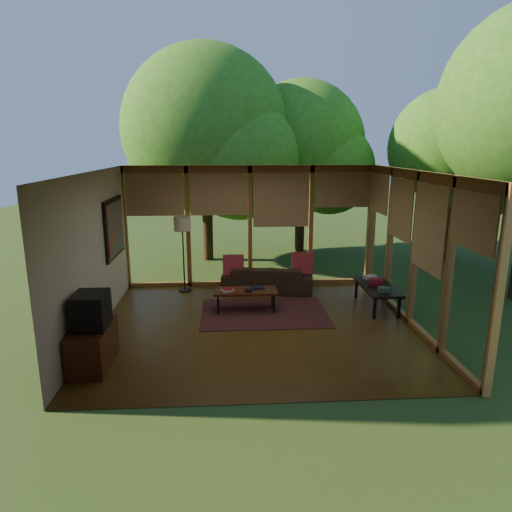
{
  "coord_description": "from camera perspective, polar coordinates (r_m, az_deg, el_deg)",
  "views": [
    {
      "loc": [
        -0.52,
        -7.54,
        3.12
      ],
      "look_at": [
        0.02,
        0.7,
        1.11
      ],
      "focal_mm": 32.0,
      "sensor_mm": 36.0,
      "label": 1
    }
  ],
  "objects": [
    {
      "name": "ct_book_side",
      "position": [
        8.83,
        0.3,
        -3.98
      ],
      "size": [
        0.24,
        0.2,
        0.03
      ],
      "primitive_type": "cube",
      "rotation": [
        0.0,
        0.0,
        0.22
      ],
      "color": "black",
      "rests_on": "coffee_table"
    },
    {
      "name": "console_book_c",
      "position": [
        9.64,
        14.07,
        -2.58
      ],
      "size": [
        0.27,
        0.22,
        0.07
      ],
      "primitive_type": "cube",
      "rotation": [
        0.0,
        0.0,
        0.19
      ],
      "color": "beige",
      "rests_on": "side_console"
    },
    {
      "name": "sofa",
      "position": [
        9.99,
        1.47,
        -2.8
      ],
      "size": [
        2.05,
        1.08,
        0.57
      ],
      "primitive_type": "imported",
      "rotation": [
        0.0,
        0.0,
        2.97
      ],
      "color": "#332519",
      "rests_on": "floor"
    },
    {
      "name": "television",
      "position": [
        6.88,
        -19.93,
        -6.42
      ],
      "size": [
        0.45,
        0.55,
        0.5
      ],
      "primitive_type": "cube",
      "color": "black",
      "rests_on": "media_cabinet"
    },
    {
      "name": "ct_book_upper",
      "position": [
        8.67,
        -3.61,
        -4.13
      ],
      "size": [
        0.19,
        0.16,
        0.03
      ],
      "primitive_type": "cube",
      "rotation": [
        0.0,
        0.0,
        0.22
      ],
      "color": "maroon",
      "rests_on": "coffee_table"
    },
    {
      "name": "pillow_left",
      "position": [
        9.82,
        -2.86,
        -1.18
      ],
      "size": [
        0.45,
        0.24,
        0.47
      ],
      "primitive_type": "cube",
      "rotation": [
        -0.21,
        0.0,
        0.0
      ],
      "color": "maroon",
      "rests_on": "sofa"
    },
    {
      "name": "ct_bowl",
      "position": [
        8.64,
        -0.94,
        -4.24
      ],
      "size": [
        0.16,
        0.16,
        0.07
      ],
      "primitive_type": "ellipsoid",
      "color": "black",
      "rests_on": "coffee_table"
    },
    {
      "name": "pillow_right",
      "position": [
        9.95,
        5.81,
        -0.97
      ],
      "size": [
        0.47,
        0.25,
        0.49
      ],
      "primitive_type": "cube",
      "rotation": [
        -0.21,
        0.0,
        0.0
      ],
      "color": "maroon",
      "rests_on": "sofa"
    },
    {
      "name": "ceiling",
      "position": [
        7.57,
        0.21,
        10.51
      ],
      "size": [
        5.5,
        5.5,
        0.0
      ],
      "primitive_type": "plane",
      "rotation": [
        3.14,
        0.0,
        0.0
      ],
      "color": "white",
      "rests_on": "ground"
    },
    {
      "name": "window_wall_right",
      "position": [
        8.41,
        19.25,
        0.76
      ],
      "size": [
        0.12,
        5.0,
        2.7
      ],
      "primitive_type": "cube",
      "color": "#A36932",
      "rests_on": "ground"
    },
    {
      "name": "exterior_lawn",
      "position": [
        17.99,
        24.63,
        2.41
      ],
      "size": [
        40.0,
        40.0,
        0.0
      ],
      "primitive_type": "plane",
      "color": "#2E4A1C",
      "rests_on": "ground"
    },
    {
      "name": "media_cabinet",
      "position": [
        7.09,
        -19.72,
        -10.6
      ],
      "size": [
        0.5,
        1.0,
        0.6
      ],
      "primitive_type": "cube",
      "color": "#522616",
      "rests_on": "floor"
    },
    {
      "name": "floor_lamp",
      "position": [
        9.83,
        -9.19,
        3.48
      ],
      "size": [
        0.36,
        0.36,
        1.65
      ],
      "color": "black",
      "rests_on": "floor"
    },
    {
      "name": "tree_ne",
      "position": [
        13.68,
        5.66,
        13.67
      ],
      "size": [
        3.65,
        3.65,
        4.96
      ],
      "color": "#342213",
      "rests_on": "ground"
    },
    {
      "name": "wall_left",
      "position": [
        8.06,
        -19.7,
        0.2
      ],
      "size": [
        0.04,
        5.0,
        2.7
      ],
      "primitive_type": "cube",
      "color": "silver",
      "rests_on": "ground"
    },
    {
      "name": "window_wall_back",
      "position": [
        10.21,
        -0.76,
        3.7
      ],
      "size": [
        5.5,
        0.12,
        2.7
      ],
      "primitive_type": "cube",
      "color": "#A36932",
      "rests_on": "ground"
    },
    {
      "name": "tree_nw",
      "position": [
        12.58,
        -6.35,
        15.35
      ],
      "size": [
        4.38,
        4.38,
        5.7
      ],
      "color": "#342213",
      "rests_on": "ground"
    },
    {
      "name": "rug",
      "position": [
        8.78,
        1.01,
        -7.09
      ],
      "size": [
        2.38,
        1.69,
        0.01
      ],
      "primitive_type": "cube",
      "color": "maroon",
      "rests_on": "floor"
    },
    {
      "name": "wall_front",
      "position": [
        5.37,
        2.03,
        -5.56
      ],
      "size": [
        5.5,
        0.04,
        2.7
      ],
      "primitive_type": "cube",
      "color": "silver",
      "rests_on": "ground"
    },
    {
      "name": "coffee_table",
      "position": [
        8.75,
        -1.3,
        -4.48
      ],
      "size": [
        1.2,
        0.5,
        0.43
      ],
      "color": "#522616",
      "rests_on": "floor"
    },
    {
      "name": "console_book_a",
      "position": [
        8.87,
        15.71,
        -4.06
      ],
      "size": [
        0.25,
        0.21,
        0.08
      ],
      "primitive_type": "cube",
      "rotation": [
        0.0,
        0.0,
        -0.28
      ],
      "color": "#38635A",
      "rests_on": "side_console"
    },
    {
      "name": "floor",
      "position": [
        8.18,
        0.19,
        -8.74
      ],
      "size": [
        5.5,
        5.5,
        0.0
      ],
      "primitive_type": "plane",
      "color": "brown",
      "rests_on": "ground"
    },
    {
      "name": "console_book_b",
      "position": [
        9.27,
        14.81,
        -3.13
      ],
      "size": [
        0.25,
        0.19,
        0.11
      ],
      "primitive_type": "cube",
      "rotation": [
        0.0,
        0.0,
        -0.08
      ],
      "color": "maroon",
      "rests_on": "side_console"
    },
    {
      "name": "ct_book_lower",
      "position": [
        8.68,
        -3.6,
        -4.3
      ],
      "size": [
        0.27,
        0.24,
        0.03
      ],
      "primitive_type": "cube",
      "rotation": [
        0.0,
        0.0,
        0.39
      ],
      "color": "beige",
      "rests_on": "coffee_table"
    },
    {
      "name": "tree_far",
      "position": [
        13.52,
        22.95,
        12.29
      ],
      "size": [
        3.18,
        3.18,
        4.64
      ],
      "color": "#342213",
      "rests_on": "ground"
    },
    {
      "name": "side_console",
      "position": [
        9.25,
        14.87,
        -3.81
      ],
      "size": [
        0.6,
        1.4,
        0.46
      ],
      "color": "black",
      "rests_on": "floor"
    },
    {
      "name": "wall_painting",
      "position": [
        9.34,
        -17.29,
        3.39
      ],
      "size": [
        0.06,
        1.35,
        1.15
      ],
      "color": "black",
      "rests_on": "wall_left"
    }
  ]
}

